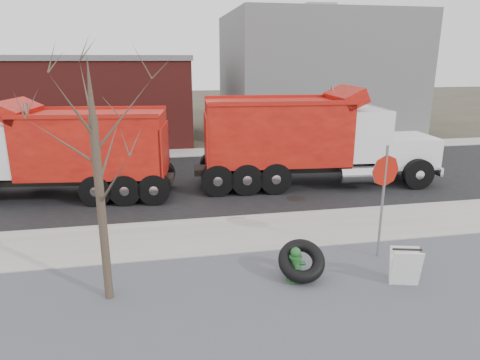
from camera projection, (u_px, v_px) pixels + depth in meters
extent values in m
plane|color=#383328|center=(233.00, 240.00, 12.44)|extent=(120.00, 120.00, 0.00)
cube|color=slate|center=(261.00, 305.00, 9.13)|extent=(60.00, 5.00, 0.03)
cube|color=#9E9B93|center=(231.00, 235.00, 12.67)|extent=(60.00, 2.50, 0.06)
cube|color=#9E9B93|center=(224.00, 219.00, 13.89)|extent=(60.00, 0.15, 0.11)
cube|color=black|center=(207.00, 181.00, 18.38)|extent=(60.00, 9.40, 0.02)
cube|color=#9E9B93|center=(196.00, 153.00, 23.76)|extent=(60.00, 2.00, 0.06)
cube|color=slate|center=(315.00, 74.00, 29.97)|extent=(12.00, 10.00, 8.00)
cube|color=maroon|center=(23.00, 102.00, 25.99)|extent=(20.00, 8.00, 5.00)
cube|color=slate|center=(16.00, 57.00, 25.27)|extent=(20.20, 8.20, 0.30)
cylinder|color=#382D23|center=(102.00, 213.00, 8.85)|extent=(0.18, 0.18, 4.00)
cone|color=#382D23|center=(90.00, 85.00, 8.14)|extent=(0.14, 0.14, 1.20)
cylinder|color=#296024|center=(295.00, 279.00, 10.15)|extent=(0.45, 0.45, 0.06)
cylinder|color=#296024|center=(295.00, 267.00, 10.07)|extent=(0.24, 0.24, 0.62)
cylinder|color=#296024|center=(296.00, 257.00, 9.99)|extent=(0.31, 0.31, 0.05)
sphere|color=#296024|center=(296.00, 253.00, 9.96)|extent=(0.25, 0.25, 0.25)
cylinder|color=#296024|center=(296.00, 249.00, 9.94)|extent=(0.05, 0.05, 0.06)
cylinder|color=#296024|center=(288.00, 264.00, 10.01)|extent=(0.12, 0.11, 0.11)
cylinder|color=#296024|center=(302.00, 263.00, 10.08)|extent=(0.12, 0.11, 0.11)
cylinder|color=#296024|center=(298.00, 268.00, 9.88)|extent=(0.15, 0.12, 0.15)
torus|color=black|center=(302.00, 261.00, 10.06)|extent=(1.25, 1.20, 0.95)
cylinder|color=gray|center=(382.00, 203.00, 10.94)|extent=(0.06, 0.06, 3.02)
cylinder|color=#B0180C|center=(385.00, 171.00, 10.70)|extent=(0.81, 0.21, 0.82)
cube|color=white|center=(406.00, 269.00, 9.69)|extent=(0.69, 0.38, 0.90)
cube|color=white|center=(404.00, 265.00, 9.88)|extent=(0.69, 0.38, 0.90)
cube|color=black|center=(407.00, 250.00, 9.66)|extent=(0.64, 0.21, 0.04)
cube|color=black|center=(310.00, 167.00, 17.71)|extent=(9.57, 1.67, 0.25)
cube|color=white|center=(401.00, 150.00, 17.98)|extent=(2.60, 2.35, 1.23)
cube|color=silver|center=(425.00, 150.00, 18.10)|extent=(0.20, 1.95, 1.11)
cube|color=white|center=(359.00, 133.00, 17.55)|extent=(1.96, 2.69, 2.01)
cube|color=black|center=(377.00, 119.00, 17.48)|extent=(0.21, 2.23, 0.89)
cube|color=red|center=(276.00, 132.00, 17.13)|extent=(5.75, 3.07, 2.45)
cylinder|color=silver|center=(331.00, 117.00, 18.33)|extent=(0.17, 0.17, 2.67)
cylinder|color=black|center=(391.00, 160.00, 19.35)|extent=(1.25, 0.42, 1.23)
cylinder|color=black|center=(418.00, 174.00, 17.05)|extent=(1.25, 0.42, 1.23)
cylinder|color=black|center=(240.00, 165.00, 18.45)|extent=(1.25, 0.42, 1.23)
cylinder|color=black|center=(246.00, 179.00, 16.41)|extent=(1.25, 0.42, 1.23)
cube|color=black|center=(62.00, 180.00, 16.01)|extent=(8.39, 1.91, 0.22)
cube|color=white|center=(18.00, 147.00, 15.57)|extent=(1.91, 2.53, 1.84)
cube|color=red|center=(94.00, 144.00, 15.71)|extent=(5.37, 3.06, 2.25)
cylinder|color=silver|center=(30.00, 139.00, 14.56)|extent=(0.16, 0.16, 2.45)
cylinder|color=black|center=(126.00, 189.00, 15.26)|extent=(1.15, 0.44, 1.12)
cylinder|color=black|center=(135.00, 175.00, 17.14)|extent=(1.15, 0.44, 1.12)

